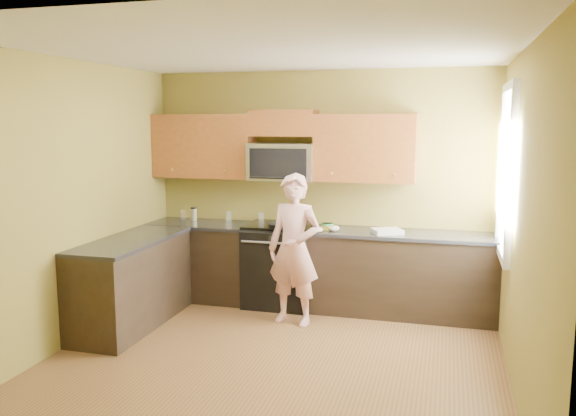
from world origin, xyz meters
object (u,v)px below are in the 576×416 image
(frying_pan, at_px, (279,228))
(butter_tub, at_px, (327,230))
(stove, at_px, (280,265))
(microwave, at_px, (283,180))
(woman, at_px, (294,249))
(travel_mug, at_px, (194,220))

(frying_pan, distance_m, butter_tub, 0.54)
(stove, distance_m, butter_tub, 0.72)
(frying_pan, bearing_deg, microwave, 86.72)
(woman, height_order, butter_tub, woman)
(butter_tub, height_order, travel_mug, travel_mug)
(microwave, relative_size, woman, 0.48)
(woman, distance_m, travel_mug, 1.63)
(stove, xyz_separation_m, butter_tub, (0.56, -0.04, 0.45))
(stove, relative_size, frying_pan, 2.13)
(frying_pan, height_order, butter_tub, frying_pan)
(frying_pan, xyz_separation_m, travel_mug, (-1.21, 0.41, -0.03))
(stove, height_order, travel_mug, travel_mug)
(woman, distance_m, butter_tub, 0.59)
(stove, height_order, frying_pan, frying_pan)
(microwave, distance_m, frying_pan, 0.63)
(stove, height_order, woman, woman)
(microwave, height_order, butter_tub, microwave)
(woman, relative_size, butter_tub, 12.09)
(stove, distance_m, travel_mug, 1.23)
(microwave, xyz_separation_m, woman, (0.32, -0.69, -0.66))
(frying_pan, distance_m, travel_mug, 1.28)
(stove, relative_size, woman, 0.60)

